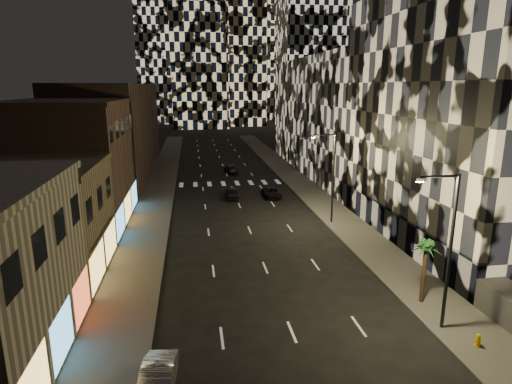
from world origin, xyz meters
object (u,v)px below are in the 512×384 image
object	(u,v)px
streetlight_near	(447,242)
palm_tree	(426,251)
car_dark_rightlane	(272,193)
fire_hydrant	(478,340)
car_dark_oncoming	(231,169)
car_dark_midlane	(232,193)
streetlight_far	(331,172)
car_silver_parked	(157,382)

from	to	relation	value
streetlight_near	palm_tree	world-z (taller)	streetlight_near
car_dark_rightlane	fire_hydrant	xyz separation A→B (m)	(5.02, -33.17, -0.11)
car_dark_rightlane	palm_tree	distance (m)	28.71
car_dark_oncoming	palm_tree	distance (m)	45.84
streetlight_near	car_dark_midlane	size ratio (longest dim) A/B	2.32
car_dark_midlane	fire_hydrant	bearing A→B (deg)	-71.72
car_dark_midlane	car_dark_oncoming	xyz separation A→B (m)	(1.36, 16.67, -0.02)
car_dark_midlane	palm_tree	world-z (taller)	palm_tree
streetlight_far	streetlight_near	bearing A→B (deg)	-90.00
car_dark_oncoming	streetlight_near	bearing A→B (deg)	93.83
car_silver_parked	fire_hydrant	xyz separation A→B (m)	(16.66, 1.12, -0.20)
car_silver_parked	car_dark_rightlane	bearing A→B (deg)	76.35
car_dark_rightlane	streetlight_far	bearing A→B (deg)	-72.50
car_dark_midlane	fire_hydrant	xyz separation A→B (m)	(9.96, -33.34, -0.18)
streetlight_near	car_silver_parked	xyz separation A→B (m)	(-15.55, -3.13, -4.67)
car_dark_oncoming	car_dark_rightlane	xyz separation A→B (m)	(3.59, -16.83, -0.05)
palm_tree	streetlight_far	bearing A→B (deg)	92.17
streetlight_far	car_silver_parked	bearing A→B (deg)	-123.93
car_dark_oncoming	car_dark_rightlane	distance (m)	17.21
car_silver_parked	fire_hydrant	size ratio (longest dim) A/B	5.86
streetlight_near	car_dark_oncoming	xyz separation A→B (m)	(-7.50, 48.00, -4.71)
car_dark_oncoming	palm_tree	xyz separation A→B (m)	(8.14, -45.01, 2.97)
car_dark_rightlane	fire_hydrant	bearing A→B (deg)	-83.19
car_dark_oncoming	car_dark_rightlane	size ratio (longest dim) A/B	1.03
streetlight_far	car_dark_midlane	bearing A→B (deg)	128.00
car_dark_midlane	palm_tree	distance (m)	30.04
streetlight_near	car_dark_midlane	xyz separation A→B (m)	(-8.85, 31.33, -4.69)
streetlight_near	streetlight_far	size ratio (longest dim) A/B	1.00
streetlight_far	car_dark_oncoming	size ratio (longest dim) A/B	2.02
car_dark_midlane	car_dark_oncoming	distance (m)	16.72
streetlight_far	car_dark_oncoming	distance (m)	29.37
fire_hydrant	palm_tree	world-z (taller)	palm_tree
car_dark_rightlane	car_dark_midlane	bearing A→B (deg)	176.30
car_dark_midlane	car_dark_oncoming	world-z (taller)	car_dark_midlane
streetlight_far	palm_tree	bearing A→B (deg)	-87.83
car_dark_oncoming	palm_tree	size ratio (longest dim) A/B	1.06
car_silver_parked	palm_tree	size ratio (longest dim) A/B	0.99
car_dark_oncoming	car_dark_rightlane	bearing A→B (deg)	96.99
palm_tree	car_dark_oncoming	bearing A→B (deg)	100.25
streetlight_near	fire_hydrant	world-z (taller)	streetlight_near
streetlight_far	fire_hydrant	distance (m)	22.56
streetlight_near	car_dark_midlane	distance (m)	32.90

